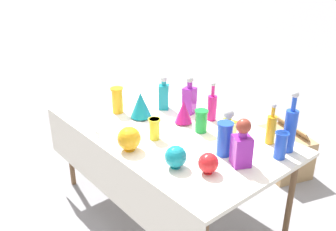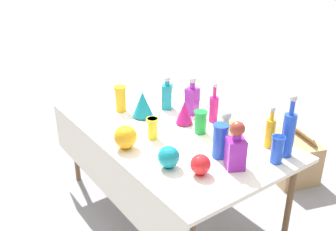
{
  "view_description": "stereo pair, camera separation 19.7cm",
  "coord_description": "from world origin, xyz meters",
  "views": [
    {
      "loc": [
        1.95,
        -1.64,
        2.02
      ],
      "look_at": [
        0.0,
        0.0,
        0.86
      ],
      "focal_mm": 40.0,
      "sensor_mm": 36.0,
      "label": 1
    },
    {
      "loc": [
        2.07,
        -1.48,
        2.02
      ],
      "look_at": [
        0.0,
        0.0,
        0.86
      ],
      "focal_mm": 40.0,
      "sensor_mm": 36.0,
      "label": 2
    }
  ],
  "objects": [
    {
      "name": "tall_bottle_2",
      "position": [
        0.12,
        0.35,
        0.88
      ],
      "size": [
        0.07,
        0.07,
        0.32
      ],
      "color": "#C61972",
      "rests_on": "display_table"
    },
    {
      "name": "slender_vase_3",
      "position": [
        0.54,
        0.02,
        0.88
      ],
      "size": [
        0.11,
        0.11,
        0.23
      ],
      "color": "blue",
      "rests_on": "display_table"
    },
    {
      "name": "square_decanter_1",
      "position": [
        0.46,
        0.15,
        0.87
      ],
      "size": [
        0.13,
        0.13,
        0.26
      ],
      "color": "yellow",
      "rests_on": "display_table"
    },
    {
      "name": "fluted_vase_1",
      "position": [
        0.02,
        0.14,
        0.86
      ],
      "size": [
        0.13,
        0.13,
        0.19
      ],
      "color": "#C61972",
      "rests_on": "display_table"
    },
    {
      "name": "price_tag_left",
      "position": [
        -0.19,
        -0.49,
        0.78
      ],
      "size": [
        0.06,
        0.02,
        0.05
      ],
      "primitive_type": "cube",
      "rotation": [
        -0.21,
        0.0,
        0.05
      ],
      "color": "white",
      "rests_on": "display_table"
    },
    {
      "name": "tall_bottle_1",
      "position": [
        0.64,
        0.39,
        0.87
      ],
      "size": [
        0.06,
        0.06,
        0.3
      ],
      "color": "orange",
      "rests_on": "display_table"
    },
    {
      "name": "square_decanter_0",
      "position": [
        0.7,
        0.01,
        0.91
      ],
      "size": [
        0.15,
        0.15,
        0.32
      ],
      "color": "purple",
      "rests_on": "display_table"
    },
    {
      "name": "slender_vase_0",
      "position": [
        0.81,
        0.27,
        0.86
      ],
      "size": [
        0.09,
        0.09,
        0.18
      ],
      "color": "blue",
      "rests_on": "display_table"
    },
    {
      "name": "ground_plane",
      "position": [
        0.0,
        0.0,
        0.0
      ],
      "size": [
        40.0,
        40.0,
        0.0
      ],
      "primitive_type": "plane",
      "color": "gray"
    },
    {
      "name": "round_bowl_2",
      "position": [
        0.46,
        -0.32,
        0.84
      ],
      "size": [
        0.14,
        0.14,
        0.15
      ],
      "color": "teal",
      "rests_on": "display_table"
    },
    {
      "name": "cardboard_box_behind_left",
      "position": [
        0.25,
        1.23,
        0.19
      ],
      "size": [
        0.62,
        0.53,
        0.47
      ],
      "color": "tan",
      "rests_on": "ground"
    },
    {
      "name": "fluted_vase_0",
      "position": [
        -0.28,
        -0.05,
        0.87
      ],
      "size": [
        0.17,
        0.17,
        0.21
      ],
      "color": "teal",
      "rests_on": "display_table"
    },
    {
      "name": "square_decanter_2",
      "position": [
        -0.1,
        0.31,
        0.89
      ],
      "size": [
        0.11,
        0.11,
        0.32
      ],
      "color": "purple",
      "rests_on": "display_table"
    },
    {
      "name": "round_bowl_0",
      "position": [
        0.63,
        -0.22,
        0.83
      ],
      "size": [
        0.12,
        0.12,
        0.13
      ],
      "color": "red",
      "rests_on": "display_table"
    },
    {
      "name": "round_bowl_1",
      "position": [
        0.09,
        -0.42,
        0.85
      ],
      "size": [
        0.16,
        0.16,
        0.17
      ],
      "color": "orange",
      "rests_on": "display_table"
    },
    {
      "name": "slender_vase_1",
      "position": [
        -0.48,
        -0.13,
        0.87
      ],
      "size": [
        0.1,
        0.1,
        0.21
      ],
      "color": "orange",
      "rests_on": "display_table"
    },
    {
      "name": "display_table",
      "position": [
        0.0,
        -0.04,
        0.7
      ],
      "size": [
        1.88,
        1.09,
        0.76
      ],
      "color": "white",
      "rests_on": "ground"
    },
    {
      "name": "slender_vase_4",
      "position": [
        0.08,
        -0.19,
        0.85
      ],
      "size": [
        0.09,
        0.09,
        0.16
      ],
      "color": "yellow",
      "rests_on": "display_table"
    },
    {
      "name": "square_decanter_3",
      "position": [
        -0.3,
        0.21,
        0.88
      ],
      "size": [
        0.11,
        0.11,
        0.29
      ],
      "color": "teal",
      "rests_on": "display_table"
    },
    {
      "name": "tall_bottle_0",
      "position": [
        0.78,
        0.39,
        0.93
      ],
      "size": [
        0.08,
        0.08,
        0.43
      ],
      "color": "blue",
      "rests_on": "display_table"
    },
    {
      "name": "slender_vase_2",
      "position": [
        0.21,
        0.14,
        0.85
      ],
      "size": [
        0.1,
        0.1,
        0.17
      ],
      "color": "#198C38",
      "rests_on": "display_table"
    }
  ]
}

